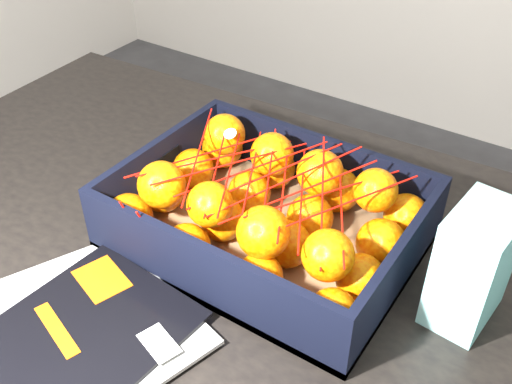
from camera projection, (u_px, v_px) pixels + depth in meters
The scene contains 6 objects.
table at pixel (200, 273), 0.97m from camera, with size 1.24×0.86×0.75m.
magazine_stack at pixel (62, 339), 0.73m from camera, with size 0.37×0.34×0.02m.
produce_crate at pixel (267, 225), 0.87m from camera, with size 0.42×0.31×0.11m.
clementine_heap at pixel (266, 206), 0.85m from camera, with size 0.40×0.30×0.12m.
mesh_net at pixel (261, 179), 0.81m from camera, with size 0.35×0.28×0.11m.
retail_carton at pixel (473, 266), 0.73m from camera, with size 0.07×0.11×0.16m, color white.
Camera 1 is at (0.61, -0.56, 1.34)m, focal length 41.52 mm.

